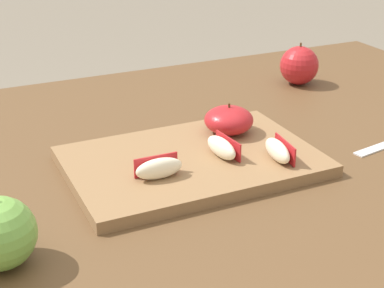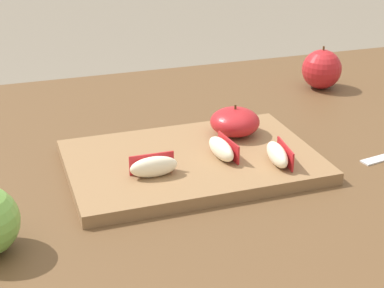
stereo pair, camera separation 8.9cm
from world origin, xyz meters
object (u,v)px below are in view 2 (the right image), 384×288
Objects in this scene: apple_wedge_right at (278,154)px; apple_wedge_front at (154,166)px; whole_apple_crimson at (322,69)px; apple_half_skin_up at (235,122)px; cutting_board at (192,161)px; apple_wedge_near_knife at (222,149)px.

apple_wedge_front is at bearing 173.56° from apple_wedge_right.
apple_wedge_front is 0.54m from whole_apple_crimson.
apple_half_skin_up is at bearing -143.39° from whole_apple_crimson.
apple_wedge_right is (0.11, -0.07, 0.02)m from cutting_board.
apple_wedge_right is at bearing -6.44° from apple_wedge_front.
cutting_board is 0.09m from apple_wedge_front.
apple_half_skin_up is at bearing 98.32° from apple_wedge_right.
apple_wedge_near_knife and apple_wedge_front have the same top height.
apple_wedge_right is at bearing -32.37° from apple_wedge_near_knife.
apple_half_skin_up reaches higher than apple_wedge_right.
whole_apple_crimson is (0.44, 0.31, 0.01)m from apple_wedge_front.
apple_wedge_near_knife is 0.08m from apple_wedge_right.
apple_half_skin_up is 1.15× the size of apple_wedge_near_knife.
apple_wedge_near_knife is (0.04, -0.02, 0.02)m from cutting_board.
cutting_board is at bearing 149.41° from apple_wedge_right.
apple_wedge_near_knife is 0.44m from whole_apple_crimson.
apple_wedge_right is 0.79× the size of whole_apple_crimson.
cutting_board is 0.46m from whole_apple_crimson.
apple_half_skin_up is at bearing 31.36° from cutting_board.
apple_wedge_front reaches higher than cutting_board.
apple_wedge_right is at bearing -30.59° from cutting_board.
cutting_board is 4.64× the size of apple_half_skin_up.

